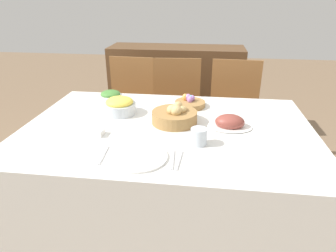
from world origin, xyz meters
TOP-DOWN VIEW (x-y plane):
  - ground_plane at (0.00, 0.00)m, footprint 12.00×12.00m
  - dining_table at (0.00, 0.00)m, footprint 1.65×1.13m
  - chair_far_left at (-0.46, 0.91)m, footprint 0.44×0.44m
  - chair_far_right at (0.46, 0.91)m, footprint 0.44×0.44m
  - chair_far_center at (-0.04, 0.91)m, footprint 0.45×0.45m
  - sideboard at (-0.12, 1.63)m, footprint 1.42×0.44m
  - bread_basket at (0.04, 0.05)m, footprint 0.26×0.26m
  - egg_basket at (0.11, 0.35)m, footprint 0.20×0.20m
  - ham_platter at (0.35, 0.03)m, footprint 0.25×0.18m
  - green_salad_bowl at (-0.44, 0.35)m, footprint 0.16×0.16m
  - pineapple_bowl at (-0.32, 0.16)m, footprint 0.20×0.20m
  - dinner_plate at (-0.09, -0.37)m, footprint 0.28×0.28m
  - fork at (-0.26, -0.37)m, footprint 0.02×0.17m
  - knife at (0.07, -0.37)m, footprint 0.02×0.17m
  - spoon at (0.10, -0.37)m, footprint 0.02×0.17m
  - drinking_cup at (0.18, -0.20)m, footprint 0.08×0.08m
  - butter_dish at (-0.38, -0.16)m, footprint 0.11×0.07m

SIDE VIEW (x-z plane):
  - ground_plane at x=0.00m, z-range 0.00..0.00m
  - dining_table at x=0.00m, z-range 0.00..0.77m
  - sideboard at x=-0.12m, z-range 0.00..0.95m
  - chair_far_left at x=-0.46m, z-range 0.03..0.99m
  - chair_far_right at x=0.46m, z-range 0.03..0.99m
  - chair_far_center at x=-0.04m, z-range 0.03..0.99m
  - fork at x=-0.26m, z-range 0.77..0.78m
  - knife at x=0.07m, z-range 0.77..0.78m
  - spoon at x=0.10m, z-range 0.77..0.78m
  - dinner_plate at x=-0.09m, z-range 0.77..0.78m
  - butter_dish at x=-0.38m, z-range 0.77..0.80m
  - egg_basket at x=0.11m, z-range 0.76..0.84m
  - ham_platter at x=0.35m, z-range 0.76..0.84m
  - green_salad_bowl at x=-0.44m, z-range 0.77..0.86m
  - drinking_cup at x=0.18m, z-range 0.77..0.86m
  - bread_basket at x=0.04m, z-range 0.76..0.88m
  - pineapple_bowl at x=-0.32m, z-range 0.77..0.88m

